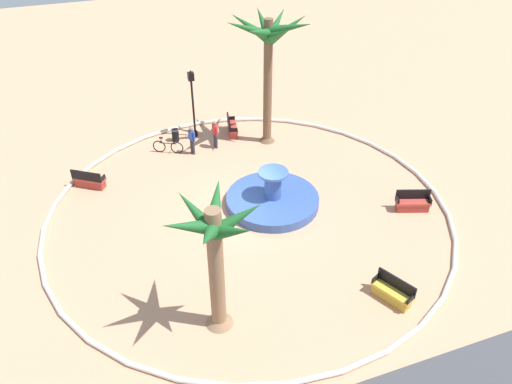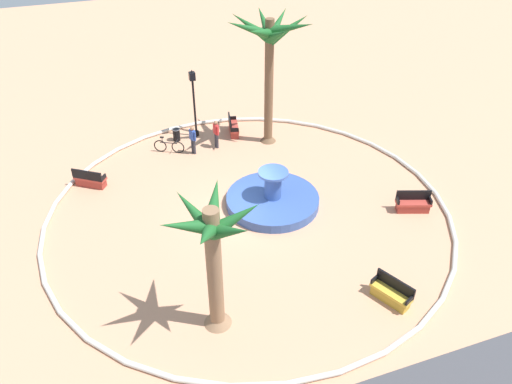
{
  "view_description": "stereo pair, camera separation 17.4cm",
  "coord_description": "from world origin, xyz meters",
  "px_view_note": "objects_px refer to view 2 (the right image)",
  "views": [
    {
      "loc": [
        5.99,
        17.53,
        14.32
      ],
      "look_at": [
        -0.37,
        -0.05,
        1.0
      ],
      "focal_mm": 35.34,
      "sensor_mm": 36.0,
      "label": 1
    },
    {
      "loc": [
        5.83,
        17.59,
        14.32
      ],
      "look_at": [
        -0.37,
        -0.05,
        1.0
      ],
      "focal_mm": 35.34,
      "sensor_mm": 36.0,
      "label": 2
    }
  ],
  "objects_px": {
    "bench_west": "(90,180)",
    "bench_east": "(391,294)",
    "bench_north": "(233,128)",
    "bicycle_red_frame": "(169,146)",
    "bench_southeast": "(413,204)",
    "person_cyclist_photo": "(193,138)",
    "fountain": "(273,199)",
    "trash_bin": "(176,134)",
    "lamppost": "(194,98)",
    "person_cyclist_helmet": "(216,133)",
    "palm_tree_near_fountain": "(270,46)",
    "palm_tree_by_curb": "(213,245)"
  },
  "relations": [
    {
      "from": "bench_north",
      "to": "bench_southeast",
      "type": "relative_size",
      "value": 1.0
    },
    {
      "from": "palm_tree_near_fountain",
      "to": "bench_north",
      "type": "distance_m",
      "value": 5.64
    },
    {
      "from": "fountain",
      "to": "bicycle_red_frame",
      "type": "relative_size",
      "value": 2.82
    },
    {
      "from": "bench_west",
      "to": "trash_bin",
      "type": "relative_size",
      "value": 2.19
    },
    {
      "from": "bench_west",
      "to": "bench_southeast",
      "type": "bearing_deg",
      "value": 153.22
    },
    {
      "from": "palm_tree_by_curb",
      "to": "bench_west",
      "type": "distance_m",
      "value": 11.52
    },
    {
      "from": "palm_tree_near_fountain",
      "to": "lamppost",
      "type": "height_order",
      "value": "palm_tree_near_fountain"
    },
    {
      "from": "bicycle_red_frame",
      "to": "bench_west",
      "type": "bearing_deg",
      "value": 24.01
    },
    {
      "from": "bench_west",
      "to": "bench_east",
      "type": "bearing_deg",
      "value": 130.91
    },
    {
      "from": "bench_southeast",
      "to": "lamppost",
      "type": "bearing_deg",
      "value": -53.1
    },
    {
      "from": "palm_tree_near_fountain",
      "to": "bicycle_red_frame",
      "type": "height_order",
      "value": "palm_tree_near_fountain"
    },
    {
      "from": "palm_tree_near_fountain",
      "to": "bench_west",
      "type": "relative_size",
      "value": 4.48
    },
    {
      "from": "palm_tree_by_curb",
      "to": "lamppost",
      "type": "xyz_separation_m",
      "value": [
        -2.61,
        -13.7,
        -1.35
      ]
    },
    {
      "from": "bench_east",
      "to": "bench_west",
      "type": "relative_size",
      "value": 1.04
    },
    {
      "from": "bench_west",
      "to": "bicycle_red_frame",
      "type": "xyz_separation_m",
      "value": [
        -4.33,
        -1.93,
        0.04
      ]
    },
    {
      "from": "lamppost",
      "to": "palm_tree_near_fountain",
      "type": "bearing_deg",
      "value": 152.23
    },
    {
      "from": "bench_southeast",
      "to": "person_cyclist_photo",
      "type": "distance_m",
      "value": 11.88
    },
    {
      "from": "trash_bin",
      "to": "bench_southeast",
      "type": "bearing_deg",
      "value": 131.36
    },
    {
      "from": "bench_west",
      "to": "person_cyclist_helmet",
      "type": "xyz_separation_m",
      "value": [
        -6.95,
        -1.61,
        0.57
      ]
    },
    {
      "from": "palm_tree_by_curb",
      "to": "bench_east",
      "type": "bearing_deg",
      "value": 170.15
    },
    {
      "from": "trash_bin",
      "to": "person_cyclist_helmet",
      "type": "xyz_separation_m",
      "value": [
        -1.95,
        1.51,
        0.53
      ]
    },
    {
      "from": "fountain",
      "to": "palm_tree_by_curb",
      "type": "bearing_deg",
      "value": 53.75
    },
    {
      "from": "palm_tree_by_curb",
      "to": "bench_southeast",
      "type": "relative_size",
      "value": 3.2
    },
    {
      "from": "fountain",
      "to": "person_cyclist_photo",
      "type": "height_order",
      "value": "fountain"
    },
    {
      "from": "bench_north",
      "to": "bicycle_red_frame",
      "type": "height_order",
      "value": "bench_north"
    },
    {
      "from": "fountain",
      "to": "bench_east",
      "type": "bearing_deg",
      "value": 105.81
    },
    {
      "from": "palm_tree_near_fountain",
      "to": "bench_west",
      "type": "bearing_deg",
      "value": 7.61
    },
    {
      "from": "bench_east",
      "to": "bench_north",
      "type": "distance_m",
      "value": 14.47
    },
    {
      "from": "fountain",
      "to": "bench_west",
      "type": "xyz_separation_m",
      "value": [
        7.98,
        -4.43,
        0.06
      ]
    },
    {
      "from": "lamppost",
      "to": "person_cyclist_photo",
      "type": "height_order",
      "value": "lamppost"
    },
    {
      "from": "bench_north",
      "to": "lamppost",
      "type": "distance_m",
      "value": 2.94
    },
    {
      "from": "trash_bin",
      "to": "person_cyclist_photo",
      "type": "bearing_deg",
      "value": 108.59
    },
    {
      "from": "lamppost",
      "to": "person_cyclist_helmet",
      "type": "xyz_separation_m",
      "value": [
        -0.75,
        1.67,
        -1.43
      ]
    },
    {
      "from": "palm_tree_by_curb",
      "to": "person_cyclist_photo",
      "type": "height_order",
      "value": "palm_tree_by_curb"
    },
    {
      "from": "bench_west",
      "to": "bench_southeast",
      "type": "distance_m",
      "value": 15.61
    },
    {
      "from": "bench_east",
      "to": "bench_southeast",
      "type": "distance_m",
      "value": 5.98
    },
    {
      "from": "bicycle_red_frame",
      "to": "person_cyclist_photo",
      "type": "distance_m",
      "value": 1.46
    },
    {
      "from": "bench_southeast",
      "to": "person_cyclist_photo",
      "type": "height_order",
      "value": "person_cyclist_photo"
    },
    {
      "from": "lamppost",
      "to": "person_cyclist_helmet",
      "type": "relative_size",
      "value": 2.45
    },
    {
      "from": "bench_southeast",
      "to": "trash_bin",
      "type": "height_order",
      "value": "bench_southeast"
    },
    {
      "from": "bicycle_red_frame",
      "to": "bench_southeast",
      "type": "bearing_deg",
      "value": 136.99
    },
    {
      "from": "bench_southeast",
      "to": "person_cyclist_photo",
      "type": "xyz_separation_m",
      "value": [
        8.36,
        -8.43,
        0.57
      ]
    },
    {
      "from": "palm_tree_near_fountain",
      "to": "bench_southeast",
      "type": "xyz_separation_m",
      "value": [
        -4.03,
        8.36,
        -5.19
      ]
    },
    {
      "from": "trash_bin",
      "to": "person_cyclist_photo",
      "type": "xyz_separation_m",
      "value": [
        -0.58,
        1.72,
        0.53
      ]
    },
    {
      "from": "fountain",
      "to": "bicycle_red_frame",
      "type": "height_order",
      "value": "fountain"
    },
    {
      "from": "fountain",
      "to": "person_cyclist_helmet",
      "type": "bearing_deg",
      "value": -80.27
    },
    {
      "from": "fountain",
      "to": "bench_southeast",
      "type": "xyz_separation_m",
      "value": [
        -5.95,
        2.6,
        0.06
      ]
    },
    {
      "from": "bench_east",
      "to": "bench_north",
      "type": "relative_size",
      "value": 1.0
    },
    {
      "from": "bench_west",
      "to": "lamppost",
      "type": "bearing_deg",
      "value": -152.12
    },
    {
      "from": "fountain",
      "to": "palm_tree_by_curb",
      "type": "distance_m",
      "value": 8.18
    }
  ]
}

